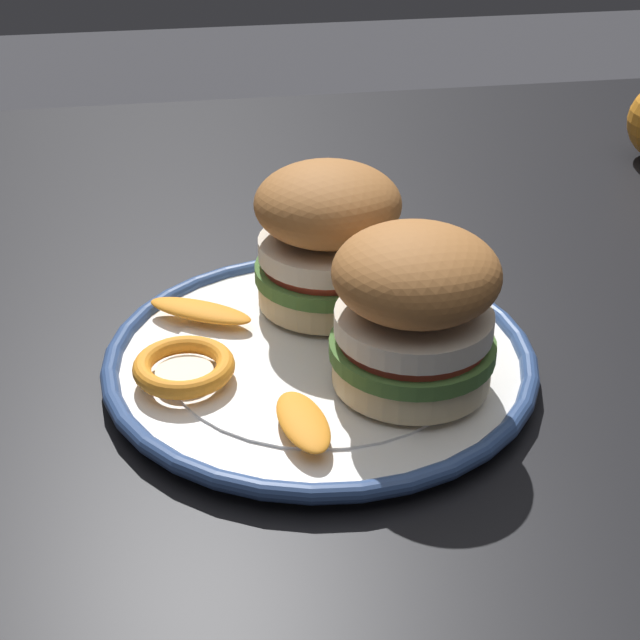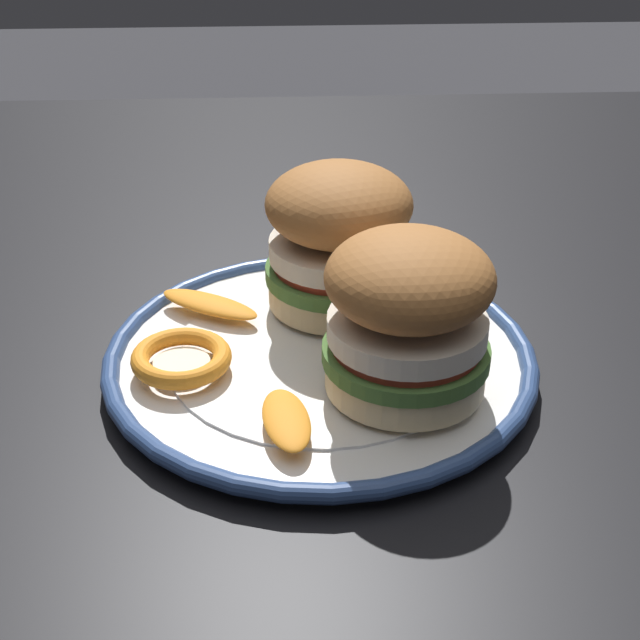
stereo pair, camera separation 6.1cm
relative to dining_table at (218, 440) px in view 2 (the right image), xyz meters
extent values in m
cube|color=black|center=(0.00, 0.00, 0.08)|extent=(1.23, 1.06, 0.03)
cylinder|color=white|center=(0.07, -0.06, 0.10)|extent=(0.26, 0.26, 0.01)
torus|color=navy|center=(0.07, -0.06, 0.11)|extent=(0.28, 0.28, 0.01)
cylinder|color=white|center=(0.07, -0.06, 0.11)|extent=(0.20, 0.20, 0.00)
cylinder|color=beige|center=(0.09, 0.01, 0.12)|extent=(0.10, 0.10, 0.02)
cylinder|color=#477033|center=(0.09, 0.01, 0.14)|extent=(0.10, 0.10, 0.01)
cylinder|color=#BC3828|center=(0.09, 0.01, 0.14)|extent=(0.09, 0.09, 0.01)
cylinder|color=silver|center=(0.09, 0.01, 0.15)|extent=(0.10, 0.10, 0.01)
ellipsoid|color=#A36633|center=(0.09, 0.01, 0.19)|extent=(0.13, 0.13, 0.05)
cylinder|color=beige|center=(0.12, -0.10, 0.12)|extent=(0.10, 0.10, 0.02)
cylinder|color=#477033|center=(0.12, -0.10, 0.14)|extent=(0.10, 0.10, 0.01)
cylinder|color=#BC3828|center=(0.12, -0.10, 0.14)|extent=(0.09, 0.09, 0.01)
cylinder|color=silver|center=(0.12, -0.10, 0.15)|extent=(0.10, 0.10, 0.01)
ellipsoid|color=#A36633|center=(0.12, -0.10, 0.19)|extent=(0.11, 0.11, 0.05)
torus|color=orange|center=(-0.01, -0.07, 0.12)|extent=(0.07, 0.07, 0.01)
cylinder|color=#F4E5C6|center=(-0.01, -0.07, 0.12)|extent=(0.04, 0.04, 0.00)
ellipsoid|color=orange|center=(0.00, 0.00, 0.12)|extent=(0.08, 0.06, 0.01)
ellipsoid|color=orange|center=(0.05, -0.14, 0.12)|extent=(0.04, 0.06, 0.01)
camera|label=1|loc=(-0.01, -0.58, 0.45)|focal=54.52mm
camera|label=2|loc=(0.05, -0.59, 0.45)|focal=54.52mm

